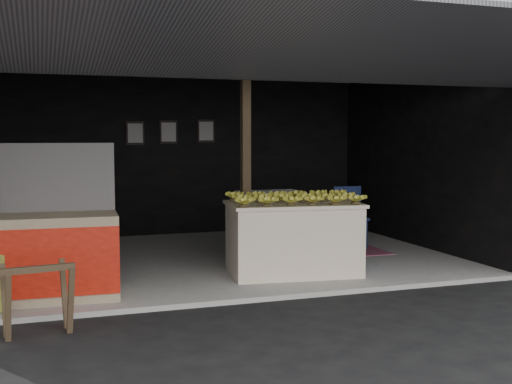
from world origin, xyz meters
name	(u,v)px	position (x,y,z in m)	size (l,w,h in m)	color
ground	(272,301)	(0.00, 0.00, 0.00)	(80.00, 80.00, 0.00)	black
concrete_slab	(214,259)	(0.00, 2.50, 0.03)	(7.00, 5.00, 0.06)	gray
shophouse	(208,120)	(0.00, 2.82, 2.10)	(7.40, 7.29, 3.02)	black
banana_table	(293,238)	(0.67, 1.04, 0.53)	(1.81, 1.24, 0.94)	silver
banana_pile	(293,195)	(0.67, 1.04, 1.09)	(1.57, 0.94, 0.19)	gold
white_crate	(271,225)	(0.74, 2.07, 0.56)	(0.91, 0.63, 1.00)	white
neighbor_stall	(40,253)	(-2.47, 0.71, 0.57)	(1.70, 0.84, 1.72)	#998466
sawhorse	(37,292)	(-2.50, -0.48, 0.42)	(0.69, 0.66, 0.66)	#4A3925
water_barrel	(346,246)	(1.57, 1.29, 0.33)	(0.36, 0.36, 0.53)	#0C128B
plastic_chair	(349,211)	(2.30, 2.62, 0.64)	(0.52, 0.52, 0.98)	#0A153C
magenta_rug	(337,251)	(1.92, 2.29, 0.07)	(1.50, 1.00, 0.01)	maroon
picture_frames	(170,132)	(-0.17, 4.89, 1.93)	(1.62, 0.04, 0.46)	black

